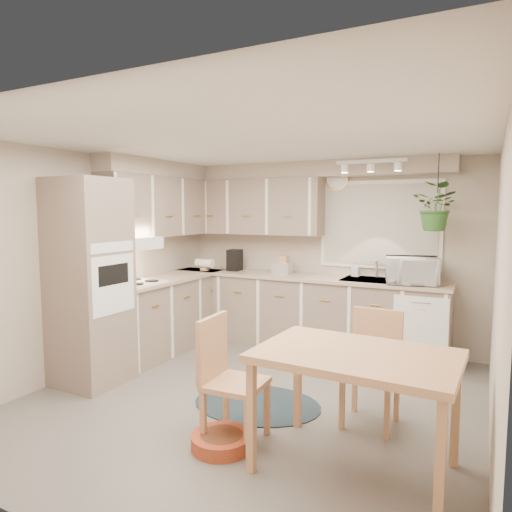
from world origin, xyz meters
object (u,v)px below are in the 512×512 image
chair_left (236,380)px  microwave (412,267)px  braided_rug (257,404)px  dining_table (355,411)px  chair_back (371,370)px  pet_bed (221,441)px

chair_left → microwave: 2.69m
braided_rug → microwave: microwave is taller
dining_table → microwave: 2.52m
chair_back → microwave: bearing=-90.2°
chair_left → microwave: microwave is taller
chair_left → microwave: bearing=156.5°
chair_left → braided_rug: chair_left is taller
chair_left → pet_bed: 0.46m
braided_rug → pet_bed: size_ratio=2.58×
dining_table → chair_left: 0.92m
dining_table → chair_back: size_ratio=1.39×
braided_rug → chair_left: bearing=-77.3°
chair_left → pet_bed: bearing=-16.9°
chair_left → microwave: size_ratio=1.70×
braided_rug → pet_bed: 0.81m
microwave → dining_table: bearing=-103.5°
pet_bed → microwave: bearing=69.8°
chair_back → braided_rug: size_ratio=0.80×
dining_table → braided_rug: 1.30m
dining_table → chair_back: 0.71m
dining_table → chair_left: (-0.92, -0.03, 0.07)m
dining_table → microwave: bearing=90.0°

